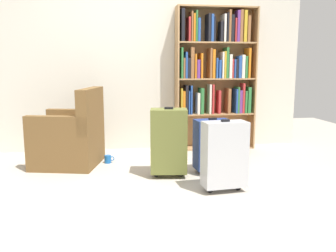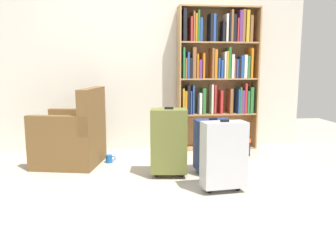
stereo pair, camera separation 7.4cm
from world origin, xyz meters
The scene contains 9 objects.
ground_plane centered at (0.00, 0.00, 0.00)m, with size 8.10×8.10×0.00m, color #B2A899.
back_wall centered at (0.00, 1.74, 1.30)m, with size 4.63×0.10×2.60m, color beige.
bookshelf centered at (1.06, 1.55, 1.08)m, with size 1.09×0.26×1.92m.
armchair centered at (-0.83, 0.96, 0.32)m, with size 0.84×0.84×0.90m.
mug centered at (-0.41, 0.97, 0.05)m, with size 0.12×0.08×0.10m.
storage_box centered at (1.15, 1.15, 0.12)m, with size 0.43×0.26×0.23m.
suitcase_olive centered at (0.22, 0.34, 0.38)m, with size 0.40×0.30×0.73m.
suitcase_navy_blue centered at (0.71, 0.40, 0.32)m, with size 0.39×0.25×0.60m.
suitcase_silver centered at (0.66, -0.18, 0.35)m, with size 0.42×0.24×0.67m.
Camera 2 is at (-0.28, -3.30, 1.16)m, focal length 38.74 mm.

